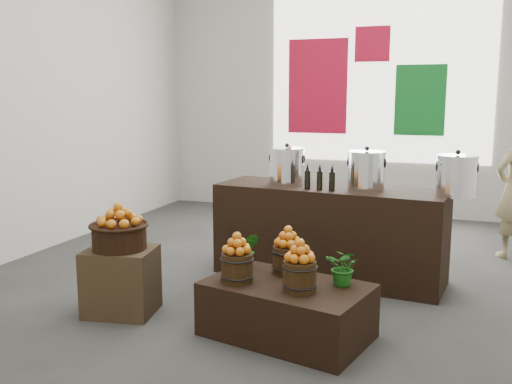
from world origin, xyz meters
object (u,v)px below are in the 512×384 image
(display_table, at_px, (287,310))
(wicker_basket, at_px, (119,237))
(crate, at_px, (121,281))
(stock_pot_left, at_px, (287,167))
(counter, at_px, (329,232))
(stock_pot_right, at_px, (456,177))
(stock_pot_center, at_px, (366,172))

(display_table, bearing_deg, wicker_basket, -166.20)
(display_table, bearing_deg, crate, -166.20)
(crate, relative_size, stock_pot_left, 1.60)
(counter, height_order, stock_pot_left, stock_pot_left)
(display_table, bearing_deg, stock_pot_right, 63.60)
(counter, height_order, stock_pot_right, stock_pot_right)
(display_table, relative_size, stock_pot_center, 3.45)
(stock_pot_center, bearing_deg, counter, 174.66)
(stock_pot_right, bearing_deg, counter, 174.66)
(crate, xyz_separation_m, stock_pot_left, (0.93, 1.55, 0.80))
(crate, distance_m, display_table, 1.41)
(crate, xyz_separation_m, wicker_basket, (0.00, 0.00, 0.37))
(counter, distance_m, stock_pot_right, 1.31)
(crate, relative_size, counter, 0.25)
(crate, bearing_deg, counter, 47.58)
(counter, bearing_deg, display_table, -83.61)
(crate, bearing_deg, display_table, 1.13)
(wicker_basket, distance_m, stock_pot_center, 2.31)
(stock_pot_right, bearing_deg, stock_pot_center, 174.66)
(crate, xyz_separation_m, stock_pot_right, (2.52, 1.40, 0.80))
(stock_pot_right, bearing_deg, display_table, -129.07)
(crate, relative_size, wicker_basket, 1.25)
(counter, relative_size, stock_pot_right, 6.47)
(wicker_basket, distance_m, stock_pot_right, 2.92)
(crate, relative_size, display_table, 0.46)
(counter, bearing_deg, stock_pot_left, -180.00)
(crate, distance_m, wicker_basket, 0.37)
(wicker_basket, distance_m, stock_pot_left, 1.86)
(display_table, relative_size, stock_pot_left, 3.45)
(display_table, bearing_deg, counter, 103.73)
(crate, distance_m, stock_pot_center, 2.41)
(stock_pot_center, bearing_deg, stock_pot_right, -5.34)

